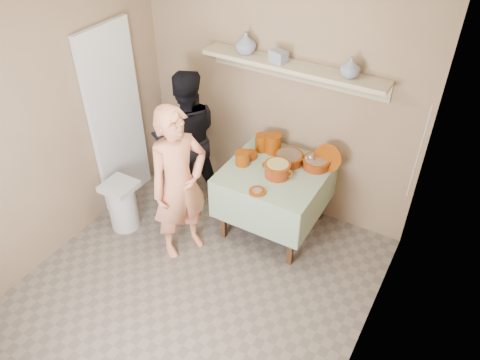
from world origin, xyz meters
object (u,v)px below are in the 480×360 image
Objects in this scene: person_cook at (179,185)px; serving_table at (275,180)px; trash_bin at (123,205)px; cazuela_rice at (277,169)px; person_helper at (187,138)px.

serving_table is at bearing -18.22° from person_cook.
trash_bin is at bearing 118.26° from person_cook.
person_cook is 2.87× the size of trash_bin.
person_cook is at bearing -137.92° from cazuela_rice.
person_cook is 0.87m from person_helper.
person_helper reaches higher than cazuela_rice.
person_helper is 1.15m from cazuela_rice.
cazuela_rice is (0.05, -0.08, 0.20)m from serving_table.
serving_table is (1.09, -0.04, -0.13)m from person_helper.
person_helper is (-0.45, 0.75, -0.03)m from person_cook.
person_cook is at bearing 78.57° from person_helper.
person_cook is at bearing -132.34° from serving_table.
person_helper is 4.66× the size of cazuela_rice.
person_helper is at bearing 177.92° from serving_table.
person_cook reaches higher than serving_table.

